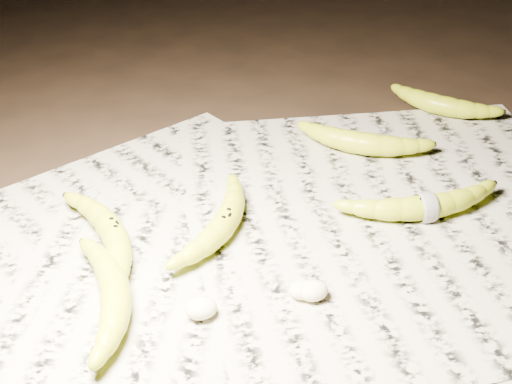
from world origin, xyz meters
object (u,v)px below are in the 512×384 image
object	(u,v)px
banana_left_a	(113,231)
banana_upper_b	(440,103)
banana_left_b	(115,291)
banana_center	(225,221)
banana_upper_a	(361,141)
banana_taped	(426,205)

from	to	relation	value
banana_left_a	banana_upper_b	size ratio (longest dim) A/B	1.17
banana_left_b	banana_center	size ratio (longest dim) A/B	0.99
banana_left_b	banana_upper_b	xyz separation A→B (m)	(0.58, 0.31, -0.00)
banana_left_a	banana_upper_a	world-z (taller)	banana_upper_a
banana_left_b	banana_taped	size ratio (longest dim) A/B	0.90
banana_left_a	banana_upper_b	distance (m)	0.60
banana_left_b	banana_left_a	bearing A→B (deg)	-2.69
banana_taped	banana_upper_a	distance (m)	0.18
banana_left_a	banana_left_b	xyz separation A→B (m)	(-0.01, -0.11, 0.00)
banana_taped	banana_left_a	bearing A→B (deg)	175.35
banana_left_b	banana_taped	distance (m)	0.41
banana_center	banana_upper_b	xyz separation A→B (m)	(0.43, 0.21, -0.00)
banana_taped	banana_upper_a	size ratio (longest dim) A/B	1.12
banana_center	banana_taped	world-z (taller)	same
banana_upper_a	banana_left_a	bearing A→B (deg)	-127.28
banana_left_b	banana_taped	bearing A→B (deg)	-79.37
banana_left_b	banana_taped	world-z (taller)	banana_left_b
banana_center	banana_upper_b	bearing A→B (deg)	-26.35
banana_left_a	banana_left_b	distance (m)	0.11
banana_center	banana_upper_a	bearing A→B (deg)	-24.36
banana_left_a	banana_upper_a	bearing A→B (deg)	-81.74
banana_upper_b	banana_taped	bearing A→B (deg)	-74.53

